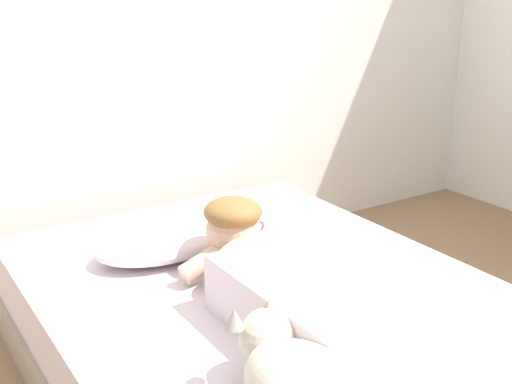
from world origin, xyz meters
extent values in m
cube|color=gray|center=(-0.12, 0.10, 0.08)|extent=(1.44, 2.08, 0.16)
cube|color=silver|center=(-0.12, 0.10, 0.26)|extent=(1.39, 2.02, 0.21)
ellipsoid|color=silver|center=(-0.30, 0.61, 0.42)|extent=(0.52, 0.32, 0.11)
cube|color=silver|center=(-0.15, -0.15, 0.46)|extent=(0.42, 0.64, 0.18)
ellipsoid|color=#D8AD8E|center=(-0.15, 0.19, 0.48)|extent=(0.32, 0.20, 0.16)
sphere|color=#D8AD8E|center=(-0.15, 0.35, 0.52)|extent=(0.19, 0.19, 0.19)
ellipsoid|color=olive|center=(-0.15, 0.35, 0.59)|extent=(0.20, 0.20, 0.10)
cylinder|color=#D8AD8E|center=(-0.25, 0.33, 0.45)|extent=(0.23, 0.07, 0.14)
cylinder|color=#D8AD8E|center=(-0.05, 0.33, 0.45)|extent=(0.23, 0.07, 0.14)
sphere|color=beige|center=(-0.40, -0.24, 0.49)|extent=(0.15, 0.15, 0.15)
cone|color=#A79F8E|center=(-0.48, -0.22, 0.56)|extent=(0.05, 0.05, 0.05)
cone|color=#A79F8E|center=(-0.38, -0.22, 0.56)|extent=(0.05, 0.05, 0.05)
cylinder|color=#D84C47|center=(0.05, 0.58, 0.41)|extent=(0.09, 0.09, 0.07)
torus|color=#D84C47|center=(0.11, 0.58, 0.41)|extent=(0.05, 0.01, 0.05)
cube|color=black|center=(-0.29, -0.06, 0.37)|extent=(0.07, 0.14, 0.01)
camera|label=1|loc=(-1.18, -1.40, 1.34)|focal=44.92mm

